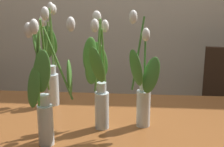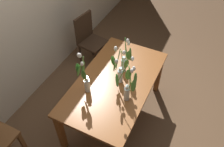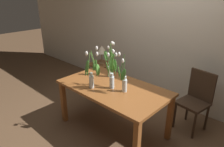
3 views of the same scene
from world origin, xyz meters
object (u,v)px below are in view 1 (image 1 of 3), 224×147
dining_table (99,139)px  tulip_vase_0 (46,95)px  tulip_vase_2 (143,93)px  tulip_vase_3 (50,67)px  tulip_vase_1 (99,81)px

dining_table → tulip_vase_0: tulip_vase_0 is taller
dining_table → tulip_vase_2: (0.22, -0.03, 0.27)m
tulip_vase_0 → tulip_vase_3: 0.50m
dining_table → tulip_vase_3: size_ratio=2.78×
tulip_vase_3 → tulip_vase_0: bearing=-77.4°
tulip_vase_0 → tulip_vase_2: bearing=26.6°
tulip_vase_1 → tulip_vase_2: bearing=1.6°
tulip_vase_2 → tulip_vase_3: 0.59m
tulip_vase_2 → tulip_vase_3: tulip_vase_3 is taller
dining_table → tulip_vase_1: tulip_vase_1 is taller
tulip_vase_2 → tulip_vase_0: bearing=-153.4°
tulip_vase_0 → tulip_vase_1: 0.28m
dining_table → tulip_vase_3: (-0.30, 0.25, 0.31)m
dining_table → tulip_vase_3: bearing=140.3°
tulip_vase_1 → tulip_vase_3: bearing=136.9°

